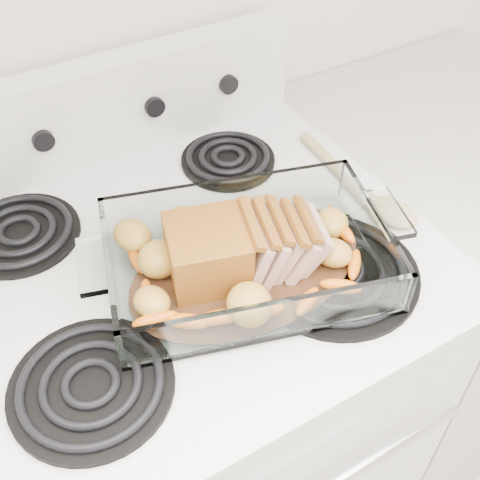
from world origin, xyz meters
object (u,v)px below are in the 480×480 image
counter_right (428,288)px  baking_dish (247,262)px  pork_roast (234,253)px  electric_range (190,406)px

counter_right → baking_dish: size_ratio=2.36×
counter_right → pork_roast: size_ratio=4.11×
baking_dish → pork_roast: size_ratio=1.74×
electric_range → baking_dish: 0.50m
electric_range → counter_right: (0.66, -0.00, -0.02)m
electric_range → baking_dish: bearing=-51.3°
electric_range → pork_roast: bearing=-60.3°
electric_range → counter_right: 0.67m
counter_right → baking_dish: baking_dish is taller
counter_right → pork_roast: 0.81m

